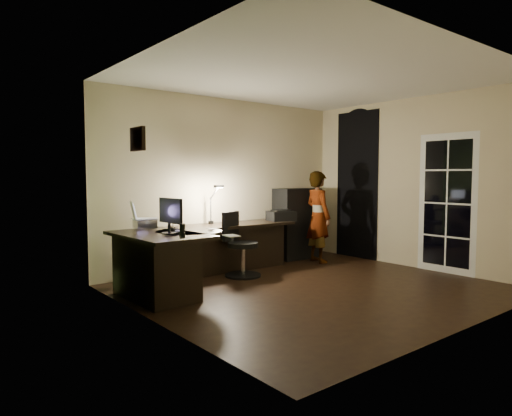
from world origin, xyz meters
TOP-DOWN VIEW (x-y plane):
  - floor at (0.00, 0.00)m, footprint 4.50×4.00m
  - ceiling at (0.00, 0.00)m, footprint 4.50×4.00m
  - wall_back at (0.00, 2.00)m, footprint 4.50×0.01m
  - wall_front at (0.00, -2.00)m, footprint 4.50×0.01m
  - wall_left at (-2.25, 0.00)m, footprint 0.01×4.00m
  - wall_right at (2.25, 0.00)m, footprint 0.01×4.00m
  - green_wall_overlay at (-2.24, 0.00)m, footprint 0.00×4.00m
  - arched_doorway at (2.24, 1.15)m, footprint 0.01×0.90m
  - french_door at (2.24, -0.55)m, footprint 0.02×0.92m
  - framed_picture at (-2.22, 0.45)m, footprint 0.04×0.30m
  - desk_left at (-1.77, 0.88)m, footprint 0.88×1.38m
  - desk_right at (-0.12, 1.63)m, footprint 1.95×0.73m
  - cabinet at (1.36, 1.76)m, footprint 0.84×0.44m
  - laptop_stand at (-1.71, 1.41)m, footprint 0.29×0.25m
  - laptop at (-1.71, 1.41)m, footprint 0.42×0.41m
  - monitor at (-1.74, 0.68)m, footprint 0.12×0.46m
  - mouse at (-1.62, 0.71)m, footprint 0.07×0.10m
  - phone at (-1.12, 0.75)m, footprint 0.11×0.15m
  - pen at (-1.52, 0.94)m, footprint 0.02×0.13m
  - speaker at (-1.82, 0.23)m, footprint 0.08×0.08m
  - notepad at (-1.30, 0.06)m, footprint 0.17×0.21m
  - desk_fan at (-1.19, 1.61)m, footprint 0.22×0.17m
  - headphones at (-0.07, 1.79)m, footprint 0.19×0.11m
  - printer at (0.78, 1.54)m, footprint 0.49×0.42m
  - desk_lamp at (-0.42, 1.83)m, footprint 0.25×0.33m
  - office_chair at (-0.30, 1.17)m, footprint 0.68×0.68m
  - person at (1.37, 1.26)m, footprint 0.47×0.61m

SIDE VIEW (x-z plane):
  - floor at x=0.00m, z-range -0.01..0.00m
  - desk_right at x=-0.12m, z-range 0.00..0.72m
  - desk_left at x=-1.77m, z-range 0.00..0.78m
  - office_chair at x=-0.30m, z-range 0.00..0.94m
  - cabinet at x=1.36m, z-range 0.00..1.24m
  - headphones at x=-0.07m, z-range 0.71..0.79m
  - person at x=1.37m, z-range 0.00..1.54m
  - phone at x=-1.12m, z-range 0.79..0.80m
  - notepad at x=-1.30m, z-range 0.79..0.80m
  - pen at x=-1.52m, z-range 0.79..0.80m
  - printer at x=0.78m, z-range 0.71..0.90m
  - mouse at x=-1.62m, z-range 0.79..0.82m
  - laptop_stand at x=-1.71m, z-range 0.79..0.90m
  - desk_fan at x=-1.19m, z-range 0.71..1.02m
  - speaker at x=-1.82m, z-range 0.79..0.95m
  - monitor at x=-1.74m, z-range 0.79..1.09m
  - laptop at x=-1.71m, z-range 0.90..1.14m
  - desk_lamp at x=-0.42m, z-range 0.71..1.36m
  - french_door at x=2.24m, z-range 0.00..2.10m
  - arched_doorway at x=2.24m, z-range 0.00..2.60m
  - wall_back at x=0.00m, z-range 0.00..2.70m
  - wall_front at x=0.00m, z-range 0.00..2.70m
  - wall_left at x=-2.25m, z-range 0.00..2.70m
  - wall_right at x=2.25m, z-range 0.00..2.70m
  - green_wall_overlay at x=-2.24m, z-range 0.00..2.70m
  - framed_picture at x=-2.22m, z-range 1.73..1.98m
  - ceiling at x=0.00m, z-range 2.70..2.71m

